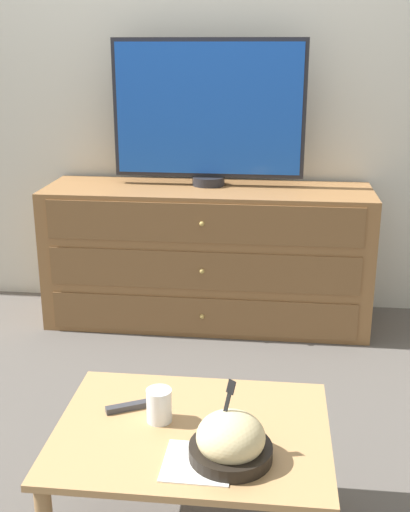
% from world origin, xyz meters
% --- Properties ---
extents(ground_plane, '(12.00, 12.00, 0.00)m').
position_xyz_m(ground_plane, '(0.00, 0.00, 0.00)').
color(ground_plane, '#56514C').
extents(wall_back, '(12.00, 0.05, 2.60)m').
position_xyz_m(wall_back, '(0.00, 0.03, 1.30)').
color(wall_back, silver).
rests_on(wall_back, ground_plane).
extents(dresser, '(1.66, 0.50, 0.72)m').
position_xyz_m(dresser, '(0.11, -0.27, 0.36)').
color(dresser, olive).
rests_on(dresser, ground_plane).
extents(tv, '(0.96, 0.17, 0.72)m').
position_xyz_m(tv, '(0.11, -0.19, 1.09)').
color(tv, '#232328').
rests_on(tv, dresser).
extents(coffee_table, '(0.77, 0.58, 0.38)m').
position_xyz_m(coffee_table, '(0.25, -1.89, 0.33)').
color(coffee_table, tan).
rests_on(coffee_table, ground_plane).
extents(takeout_bowl, '(0.22, 0.22, 0.20)m').
position_xyz_m(takeout_bowl, '(0.36, -2.01, 0.43)').
color(takeout_bowl, black).
rests_on(takeout_bowl, coffee_table).
extents(drink_cup, '(0.07, 0.07, 0.10)m').
position_xyz_m(drink_cup, '(0.15, -1.86, 0.42)').
color(drink_cup, beige).
rests_on(drink_cup, coffee_table).
extents(napkin, '(0.18, 0.18, 0.00)m').
position_xyz_m(napkin, '(0.28, -2.04, 0.38)').
color(napkin, white).
rests_on(napkin, coffee_table).
extents(remote_control, '(0.13, 0.08, 0.02)m').
position_xyz_m(remote_control, '(0.04, -1.81, 0.39)').
color(remote_control, '#38383D').
rests_on(remote_control, coffee_table).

